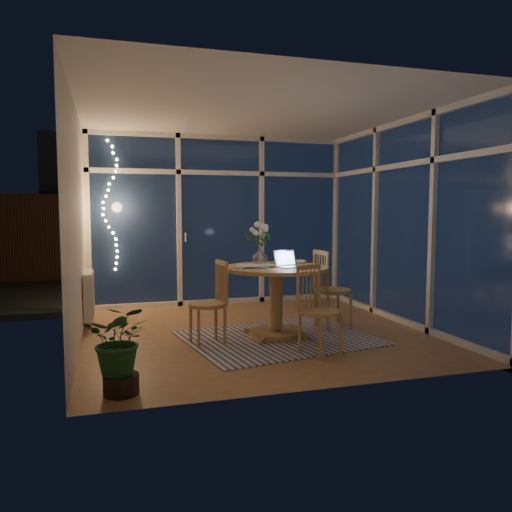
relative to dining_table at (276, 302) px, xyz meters
name	(u,v)px	position (x,y,z in m)	size (l,w,h in m)	color
floor	(257,332)	(-0.14, 0.28, -0.41)	(4.00, 4.00, 0.00)	#936340
ceiling	(257,111)	(-0.14, 0.28, 2.19)	(4.00, 4.00, 0.00)	silver
wall_back	(220,220)	(-0.14, 2.28, 0.89)	(4.00, 0.04, 2.60)	silver
wall_front	(330,229)	(-0.14, -1.72, 0.89)	(4.00, 0.04, 2.60)	silver
wall_left	(77,225)	(-2.14, 0.28, 0.89)	(0.04, 4.00, 2.60)	silver
wall_right	(406,222)	(1.86, 0.28, 0.89)	(0.04, 4.00, 2.60)	silver
window_wall_back	(221,220)	(-0.14, 2.24, 0.89)	(4.00, 0.10, 2.60)	white
window_wall_right	(403,222)	(1.82, 0.28, 0.89)	(0.10, 4.00, 2.60)	white
radiator	(89,295)	(-2.08, 1.18, -0.01)	(0.10, 0.70, 0.58)	silver
fairy_lights	(110,205)	(-1.79, 2.16, 1.12)	(0.24, 0.10, 1.85)	#FFBE66
garden_patio	(213,280)	(0.36, 5.28, -0.47)	(12.00, 6.00, 0.10)	black
garden_fence	(187,235)	(-0.14, 5.78, 0.49)	(11.00, 0.08, 1.80)	#311D12
neighbour_roof	(180,184)	(0.16, 8.78, 1.79)	(7.00, 3.00, 2.20)	#303239
garden_shrubs	(160,267)	(-0.94, 3.68, 0.04)	(0.90, 0.90, 0.90)	black
rug	(279,338)	(0.00, -0.10, -0.40)	(2.02, 1.62, 0.01)	beige
dining_table	(276,302)	(0.00, 0.00, 0.00)	(1.19, 1.19, 0.81)	#A17D48
chair_left	(207,302)	(-0.82, -0.11, 0.05)	(0.43, 0.43, 0.92)	#A17D48
chair_right	(333,289)	(0.81, 0.19, 0.09)	(0.46, 0.46, 0.99)	#A17D48
chair_front	(320,310)	(0.19, -0.81, 0.05)	(0.42, 0.42, 0.91)	#A17D48
laptop	(290,258)	(0.13, -0.12, 0.51)	(0.28, 0.25, 0.21)	silver
flower_vase	(260,255)	(-0.09, 0.33, 0.51)	(0.20, 0.20, 0.21)	white
bowl	(298,262)	(0.36, 0.22, 0.43)	(0.15, 0.15, 0.04)	silver
newspapers	(255,266)	(-0.24, 0.05, 0.42)	(0.38, 0.29, 0.02)	silver
phone	(280,266)	(0.03, -0.04, 0.41)	(0.10, 0.05, 0.01)	black
potted_plant	(120,347)	(-1.76, -1.37, -0.03)	(0.54, 0.47, 0.76)	#1B4D23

